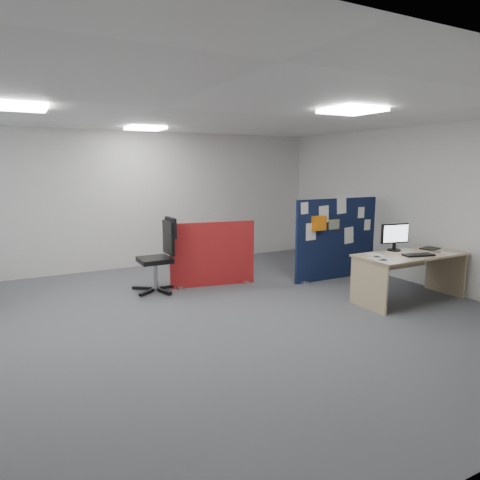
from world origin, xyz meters
name	(u,v)px	position (x,y,z in m)	size (l,w,h in m)	color
floor	(169,327)	(0.00, 0.00, 0.00)	(9.00, 9.00, 0.00)	#525459
ceiling	(162,107)	(0.00, 0.00, 2.70)	(9.00, 7.00, 0.02)	white
wall_back	(108,201)	(0.00, 3.50, 1.35)	(9.00, 0.02, 2.70)	silver
wall_front	(384,300)	(0.00, -3.50, 1.35)	(9.00, 0.02, 2.70)	silver
wall_right	(419,206)	(4.50, 0.00, 1.35)	(0.02, 7.00, 2.70)	silver
ceiling_lights	(171,117)	(0.33, 0.67, 2.67)	(4.10, 4.10, 0.04)	white
navy_divider	(336,238)	(3.46, 0.89, 0.74)	(1.77, 0.30, 1.49)	#0E1736
main_desk	(408,264)	(3.58, -0.62, 0.56)	(1.72, 0.76, 0.73)	tan
monitor_main	(395,236)	(3.53, -0.38, 0.96)	(0.48, 0.20, 0.42)	black
keyboard	(419,255)	(3.55, -0.83, 0.74)	(0.45, 0.18, 0.03)	black
mouse	(436,252)	(3.96, -0.81, 0.74)	(0.10, 0.06, 0.03)	#99989D
paper_tray	(430,248)	(4.15, -0.55, 0.74)	(0.28, 0.22, 0.01)	black
red_divider	(213,255)	(1.30, 1.49, 0.54)	(1.45, 0.32, 1.10)	#A32015
office_chair	(162,250)	(0.45, 1.62, 0.67)	(0.75, 0.78, 1.18)	black
desk_papers	(399,255)	(3.32, -0.67, 0.73)	(1.50, 0.88, 0.00)	white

